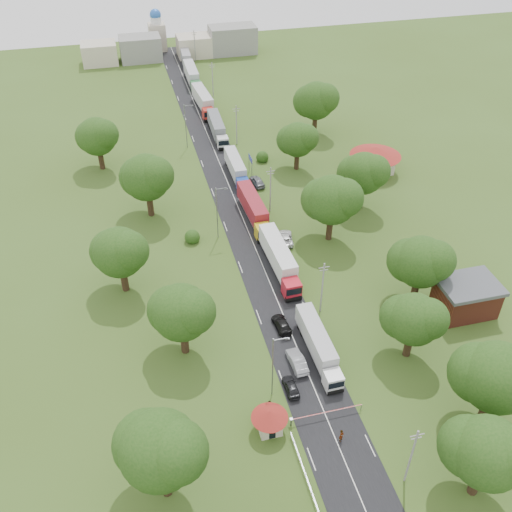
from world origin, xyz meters
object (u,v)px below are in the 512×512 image
object	(u,v)px
truck_0	(318,345)
pedestrian_near	(341,436)
car_lane_front	(291,387)
boom_barrier	(316,415)
car_lane_mid	(297,361)
guard_booth	(270,418)
info_sign	(250,161)

from	to	relation	value
truck_0	pedestrian_near	bearing A→B (deg)	-97.35
truck_0	car_lane_front	bearing A→B (deg)	-136.95
car_lane_front	truck_0	bearing A→B (deg)	-137.10
boom_barrier	car_lane_mid	distance (m)	8.79
car_lane_mid	guard_booth	bearing A→B (deg)	52.28
guard_booth	car_lane_front	bearing A→B (deg)	49.98
guard_booth	car_lane_mid	distance (m)	10.84
car_lane_front	pedestrian_near	world-z (taller)	pedestrian_near
guard_booth	car_lane_front	world-z (taller)	guard_booth
car_lane_front	car_lane_mid	xyz separation A→B (m)	(2.00, 3.79, 0.14)
boom_barrier	pedestrian_near	bearing A→B (deg)	-61.61
info_sign	pedestrian_near	distance (m)	63.71
boom_barrier	truck_0	xyz separation A→B (m)	(3.62, 9.92, 1.10)
truck_0	car_lane_front	size ratio (longest dim) A/B	3.48
boom_barrier	pedestrian_near	world-z (taller)	pedestrian_near
truck_0	car_lane_mid	world-z (taller)	truck_0
boom_barrier	guard_booth	world-z (taller)	guard_booth
boom_barrier	car_lane_mid	xyz separation A→B (m)	(0.36, 8.79, -0.09)
boom_barrier	guard_booth	distance (m)	5.98
guard_booth	truck_0	size ratio (longest dim) A/B	0.32
boom_barrier	info_sign	distance (m)	60.39
boom_barrier	guard_booth	bearing A→B (deg)	-179.99
pedestrian_near	boom_barrier	bearing A→B (deg)	76.65
truck_0	pedestrian_near	world-z (taller)	truck_0
guard_booth	info_sign	world-z (taller)	info_sign
pedestrian_near	guard_booth	bearing A→B (deg)	113.92
guard_booth	pedestrian_near	xyz separation A→B (m)	(7.73, -3.50, -1.25)
boom_barrier	truck_0	distance (m)	10.62
truck_0	car_lane_front	xyz separation A→B (m)	(-5.26, -4.92, -1.33)
car_lane_front	pedestrian_near	bearing A→B (deg)	112.43
car_lane_mid	info_sign	bearing A→B (deg)	-99.42
info_sign	pedestrian_near	world-z (taller)	info_sign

